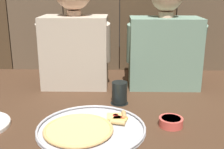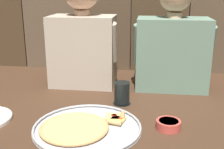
{
  "view_description": "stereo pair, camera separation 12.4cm",
  "coord_description": "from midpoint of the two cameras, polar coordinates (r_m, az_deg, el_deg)",
  "views": [
    {
      "loc": [
        -0.01,
        -1.09,
        0.54
      ],
      "look_at": [
        -0.03,
        0.1,
        0.18
      ],
      "focal_mm": 46.12,
      "sensor_mm": 36.0,
      "label": 1
    },
    {
      "loc": [
        0.12,
        -1.08,
        0.54
      ],
      "look_at": [
        -0.03,
        0.1,
        0.18
      ],
      "focal_mm": 46.12,
      "sensor_mm": 36.0,
      "label": 2
    }
  ],
  "objects": [
    {
      "name": "pizza_tray",
      "position": [
        1.16,
        -7.98,
        -10.6
      ],
      "size": [
        0.43,
        0.43,
        0.03
      ],
      "color": "#B2B2B7",
      "rests_on": "ground"
    },
    {
      "name": "diner_left",
      "position": [
        1.61,
        -9.6,
        7.87
      ],
      "size": [
        0.39,
        0.23,
        0.63
      ],
      "color": "#B2A38E",
      "rests_on": "ground"
    },
    {
      "name": "dipping_bowl",
      "position": [
        1.19,
        8.68,
        -9.26
      ],
      "size": [
        0.1,
        0.1,
        0.04
      ],
      "color": "#CC4C42",
      "rests_on": "ground"
    },
    {
      "name": "diner_right",
      "position": [
        1.6,
        8.22,
        6.68
      ],
      "size": [
        0.42,
        0.22,
        0.59
      ],
      "color": "slate",
      "rests_on": "ground"
    },
    {
      "name": "drinking_glass",
      "position": [
        1.38,
        -1.17,
        -3.73
      ],
      "size": [
        0.09,
        0.09,
        0.11
      ],
      "color": "black",
      "rests_on": "ground"
    },
    {
      "name": "ground_plane",
      "position": [
        1.21,
        -1.47,
        -9.64
      ],
      "size": [
        3.2,
        3.2,
        0.0
      ],
      "primitive_type": "plane",
      "color": "#422B1C"
    }
  ]
}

